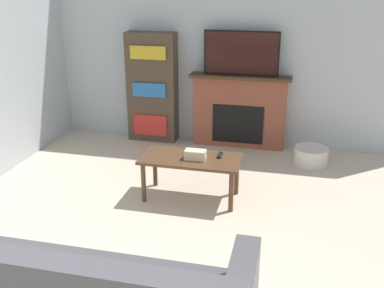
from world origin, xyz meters
TOP-DOWN VIEW (x-y plane):
  - wall_back at (0.00, 4.65)m, footprint 5.62×0.06m
  - fireplace at (0.33, 4.51)m, footprint 1.37×0.28m
  - tv at (0.33, 4.49)m, footprint 1.00×0.03m
  - coffee_table at (0.05, 2.79)m, footprint 1.06×0.52m
  - tissue_box at (0.11, 2.76)m, footprint 0.22×0.12m
  - remote_control at (0.34, 2.90)m, footprint 0.04×0.15m
  - bookshelf at (-0.92, 4.49)m, footprint 0.70×0.29m
  - storage_basket at (1.33, 4.04)m, footprint 0.43×0.43m

SIDE VIEW (x-z plane):
  - storage_basket at x=1.33m, z-range 0.00..0.22m
  - coffee_table at x=0.05m, z-range 0.17..0.64m
  - remote_control at x=0.34m, z-range 0.47..0.49m
  - fireplace at x=0.33m, z-range 0.00..1.02m
  - tissue_box at x=0.11m, z-range 0.47..0.57m
  - bookshelf at x=-0.92m, z-range 0.00..1.55m
  - tv at x=0.33m, z-range 1.01..1.60m
  - wall_back at x=0.00m, z-range 0.00..2.70m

